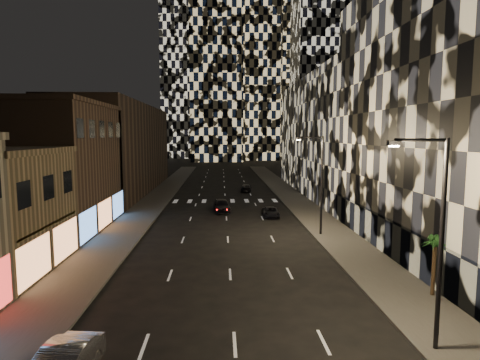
{
  "coord_description": "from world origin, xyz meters",
  "views": [
    {
      "loc": [
        -0.56,
        -5.88,
        9.25
      ],
      "look_at": [
        0.8,
        23.02,
        6.0
      ],
      "focal_mm": 30.0,
      "sensor_mm": 36.0,
      "label": 1
    }
  ],
  "objects": [
    {
      "name": "midrise_base",
      "position": [
        12.3,
        24.5,
        1.5
      ],
      "size": [
        0.6,
        25.0,
        3.0
      ],
      "primitive_type": "cube",
      "color": "#383838",
      "rests_on": "ground"
    },
    {
      "name": "sidewalk_left",
      "position": [
        -10.0,
        50.0,
        0.07
      ],
      "size": [
        4.0,
        120.0,
        0.15
      ],
      "primitive_type": "cube",
      "color": "#47443F",
      "rests_on": "ground"
    },
    {
      "name": "streetlight_far",
      "position": [
        8.35,
        30.0,
        5.35
      ],
      "size": [
        2.55,
        0.25,
        9.0
      ],
      "color": "black",
      "rests_on": "sidewalk_right"
    },
    {
      "name": "car_dark_oncoming",
      "position": [
        3.5,
        59.42,
        0.59
      ],
      "size": [
        1.88,
        4.14,
        1.18
      ],
      "primitive_type": "imported",
      "rotation": [
        0.0,
        0.0,
        3.08
      ],
      "color": "black",
      "rests_on": "ground"
    },
    {
      "name": "sidewalk_right",
      "position": [
        10.0,
        50.0,
        0.07
      ],
      "size": [
        4.0,
        120.0,
        0.15
      ],
      "primitive_type": "cube",
      "color": "#47443F",
      "rests_on": "ground"
    },
    {
      "name": "retail_filler_left",
      "position": [
        -17.0,
        60.0,
        7.0
      ],
      "size": [
        10.0,
        40.0,
        14.0
      ],
      "primitive_type": "cube",
      "color": "#4A372A",
      "rests_on": "ground"
    },
    {
      "name": "car_dark_midlane",
      "position": [
        -0.5,
        41.93,
        0.78
      ],
      "size": [
        2.36,
        4.76,
        1.56
      ],
      "primitive_type": "imported",
      "rotation": [
        0.0,
        0.0,
        0.12
      ],
      "color": "black",
      "rests_on": "ground"
    },
    {
      "name": "curb_left",
      "position": [
        -7.9,
        50.0,
        0.07
      ],
      "size": [
        0.2,
        120.0,
        0.15
      ],
      "primitive_type": "cube",
      "color": "#4C4C47",
      "rests_on": "ground"
    },
    {
      "name": "tower_center_low",
      "position": [
        -2.0,
        140.0,
        47.5
      ],
      "size": [
        18.0,
        18.0,
        95.0
      ],
      "primitive_type": "cube",
      "color": "black",
      "rests_on": "ground"
    },
    {
      "name": "tower_left_back",
      "position": [
        -12.0,
        165.0,
        60.0
      ],
      "size": [
        24.0,
        24.0,
        120.0
      ],
      "primitive_type": "cube",
      "color": "black",
      "rests_on": "ground"
    },
    {
      "name": "curb_right",
      "position": [
        7.9,
        50.0,
        0.07
      ],
      "size": [
        0.2,
        120.0,
        0.15
      ],
      "primitive_type": "cube",
      "color": "#4C4C47",
      "rests_on": "ground"
    },
    {
      "name": "midrise_filler_right",
      "position": [
        20.0,
        57.0,
        9.0
      ],
      "size": [
        16.0,
        40.0,
        18.0
      ],
      "primitive_type": "cube",
      "color": "#232326",
      "rests_on": "ground"
    },
    {
      "name": "car_dark_rightlane",
      "position": [
        5.02,
        38.69,
        0.54
      ],
      "size": [
        1.91,
        3.96,
        1.09
      ],
      "primitive_type": "imported",
      "rotation": [
        0.0,
        0.0,
        -0.03
      ],
      "color": "black",
      "rests_on": "ground"
    },
    {
      "name": "retail_brown",
      "position": [
        -17.0,
        33.5,
        6.0
      ],
      "size": [
        10.0,
        15.0,
        12.0
      ],
      "primitive_type": "cube",
      "color": "#4A372A",
      "rests_on": "ground"
    },
    {
      "name": "tower_right_mid",
      "position": [
        35.0,
        135.0,
        50.0
      ],
      "size": [
        20.0,
        20.0,
        100.0
      ],
      "primitive_type": "cube",
      "color": "black",
      "rests_on": "ground"
    },
    {
      "name": "palm_tree",
      "position": [
        11.5,
        15.66,
        3.02
      ],
      "size": [
        1.74,
        1.78,
        3.48
      ],
      "color": "#47331E",
      "rests_on": "sidewalk_right"
    },
    {
      "name": "streetlight_near",
      "position": [
        8.35,
        10.0,
        5.35
      ],
      "size": [
        2.55,
        0.25,
        9.0
      ],
      "color": "black",
      "rests_on": "sidewalk_right"
    }
  ]
}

